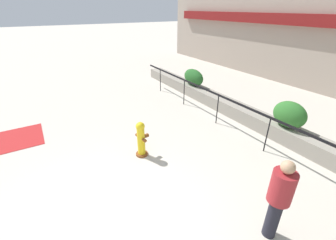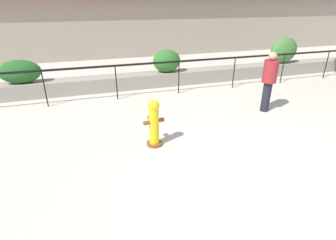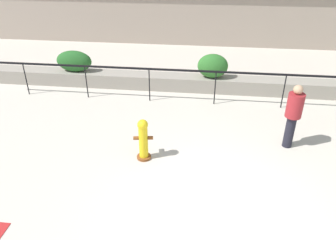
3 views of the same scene
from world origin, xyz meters
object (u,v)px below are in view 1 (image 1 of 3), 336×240
object	(u,v)px
hedge_bush_1	(290,115)
fire_hydrant	(141,139)
hedge_bush_0	(194,77)
pedestrian	(279,196)

from	to	relation	value
hedge_bush_1	fire_hydrant	bearing A→B (deg)	-110.50
hedge_bush_1	fire_hydrant	world-z (taller)	hedge_bush_1
hedge_bush_0	fire_hydrant	world-z (taller)	hedge_bush_0
hedge_bush_0	fire_hydrant	xyz separation A→B (m)	(3.36, -4.36, -0.33)
fire_hydrant	pedestrian	world-z (taller)	pedestrian
fire_hydrant	pedestrian	bearing A→B (deg)	15.13
hedge_bush_1	hedge_bush_0	bearing A→B (deg)	180.00
hedge_bush_1	pedestrian	bearing A→B (deg)	-59.39
hedge_bush_0	pedestrian	world-z (taller)	pedestrian
hedge_bush_0	fire_hydrant	bearing A→B (deg)	-52.35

